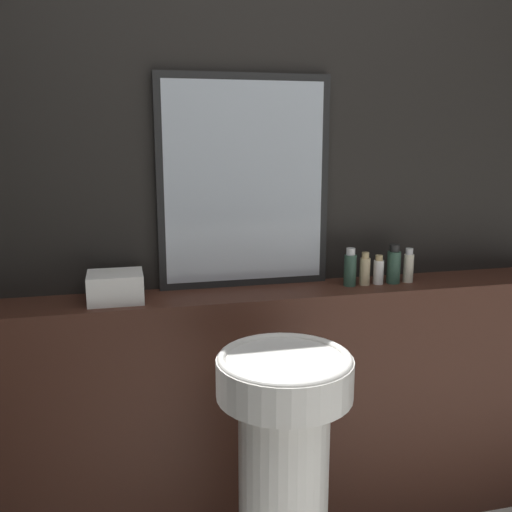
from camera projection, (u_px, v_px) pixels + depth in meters
name	position (u px, v px, depth m)	size (l,w,h in m)	color
wall_back	(263.00, 199.00, 2.08)	(8.00, 0.06, 2.50)	black
vanity_counter	(272.00, 414.00, 2.10)	(2.27, 0.23, 0.94)	#422319
pedestal_sink	(283.00, 480.00, 1.64)	(0.38, 0.38, 0.89)	silver
mirror	(244.00, 183.00, 2.00)	(0.61, 0.03, 0.74)	black
towel_stack	(116.00, 287.00, 1.87)	(0.18, 0.15, 0.10)	white
shampoo_bottle	(350.00, 268.00, 2.06)	(0.04, 0.04, 0.14)	#2D4C3D
conditioner_bottle	(365.00, 270.00, 2.07)	(0.04, 0.04, 0.12)	#C6B284
lotion_bottle	(378.00, 271.00, 2.09)	(0.04, 0.04, 0.11)	white
body_wash_bottle	(394.00, 265.00, 2.10)	(0.05, 0.05, 0.14)	#2D4C3D
hand_soap_bottle	(408.00, 266.00, 2.11)	(0.04, 0.04, 0.13)	beige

